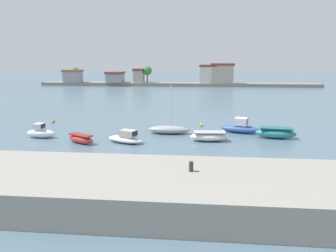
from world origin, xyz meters
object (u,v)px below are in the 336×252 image
(moored_boat_4, at_px, (210,136))
(mooring_buoy_2, at_px, (201,125))
(mooring_bollard, at_px, (191,166))
(moored_boat_2, at_px, (126,138))
(moored_boat_1, at_px, (81,139))
(moored_boat_6, at_px, (276,133))
(moored_boat_5, at_px, (241,128))
(mooring_buoy_1, at_px, (53,121))
(moored_boat_3, at_px, (169,129))
(moored_boat_0, at_px, (41,132))

(moored_boat_4, relative_size, mooring_buoy_2, 10.47)
(mooring_bollard, height_order, moored_boat_2, mooring_bollard)
(moored_boat_1, xyz_separation_m, moored_boat_6, (21.05, 4.21, 0.13))
(moored_boat_5, bearing_deg, mooring_buoy_1, -171.03)
(moored_boat_3, height_order, moored_boat_6, moored_boat_3)
(mooring_bollard, relative_size, mooring_buoy_2, 1.49)
(moored_boat_3, bearing_deg, moored_boat_0, -166.40)
(moored_boat_1, xyz_separation_m, moored_boat_3, (8.89, 5.30, 0.05))
(moored_boat_0, xyz_separation_m, moored_boat_3, (14.29, 3.38, -0.08))
(moored_boat_3, distance_m, mooring_buoy_2, 5.99)
(moored_boat_3, bearing_deg, moored_boat_6, -4.84)
(moored_boat_4, distance_m, moored_boat_5, 5.90)
(moored_boat_3, relative_size, moored_boat_6, 1.41)
(mooring_buoy_2, bearing_deg, moored_boat_5, -34.05)
(mooring_bollard, xyz_separation_m, moored_boat_3, (-3.07, 18.23, -1.77))
(moored_boat_1, distance_m, mooring_buoy_1, 12.88)
(moored_boat_6, bearing_deg, mooring_buoy_2, 152.82)
(moored_boat_5, height_order, moored_boat_6, moored_boat_5)
(moored_boat_0, relative_size, moored_boat_1, 0.94)
(moored_boat_5, relative_size, mooring_buoy_1, 11.53)
(moored_boat_0, xyz_separation_m, mooring_buoy_1, (-2.42, 8.31, -0.37))
(moored_boat_1, distance_m, moored_boat_6, 21.47)
(moored_boat_4, xyz_separation_m, moored_boat_5, (3.90, 4.42, 0.12))
(moored_boat_1, xyz_separation_m, mooring_buoy_2, (12.75, 9.87, -0.26))
(mooring_bollard, distance_m, moored_boat_1, 17.70)
(moored_boat_6, bearing_deg, moored_boat_0, -167.95)
(mooring_buoy_1, distance_m, mooring_buoy_2, 20.58)
(mooring_bollard, distance_m, moored_boat_6, 19.47)
(mooring_buoy_1, bearing_deg, moored_boat_0, -73.74)
(moored_boat_3, relative_size, moored_boat_4, 1.50)
(mooring_bollard, relative_size, moored_boat_2, 0.14)
(moored_boat_2, height_order, moored_boat_4, moored_boat_2)
(moored_boat_2, bearing_deg, moored_boat_6, 34.95)
(moored_boat_0, xyz_separation_m, moored_boat_6, (26.45, 2.29, 0.00))
(moored_boat_3, bearing_deg, mooring_bollard, -80.16)
(moored_boat_4, bearing_deg, mooring_buoy_2, 92.49)
(moored_boat_0, bearing_deg, moored_boat_2, -3.58)
(moored_boat_4, xyz_separation_m, moored_boat_6, (7.45, 1.97, 0.09))
(moored_boat_6, bearing_deg, mooring_buoy_1, 175.32)
(moored_boat_2, distance_m, moored_boat_3, 6.28)
(mooring_bollard, distance_m, moored_boat_4, 15.36)
(moored_boat_2, bearing_deg, mooring_buoy_2, 71.53)
(moored_boat_5, relative_size, moored_boat_6, 1.09)
(moored_boat_5, relative_size, mooring_buoy_2, 12.19)
(moored_boat_5, bearing_deg, mooring_buoy_2, 162.95)
(moored_boat_3, xyz_separation_m, moored_boat_6, (12.16, -1.09, 0.08))
(moored_boat_0, bearing_deg, moored_boat_4, 4.66)
(moored_boat_3, relative_size, moored_boat_5, 1.29)
(mooring_bollard, relative_size, moored_boat_3, 0.09)
(mooring_buoy_2, bearing_deg, moored_boat_4, -83.64)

